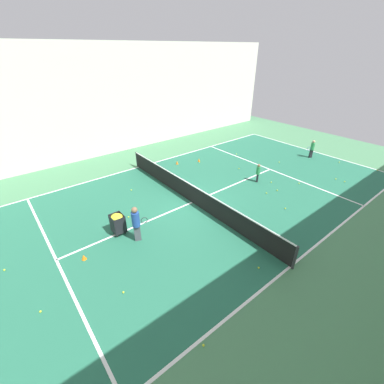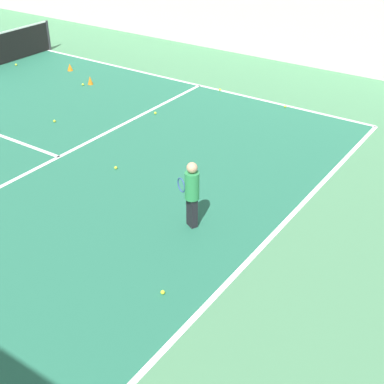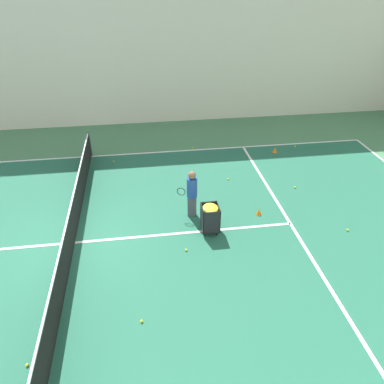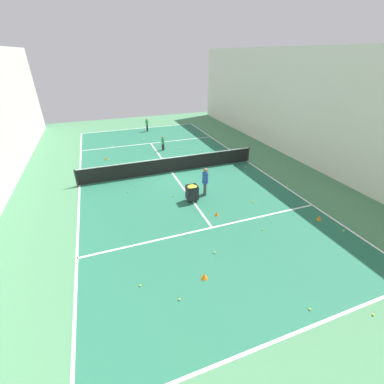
# 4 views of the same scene
# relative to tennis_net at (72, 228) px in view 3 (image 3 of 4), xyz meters

# --- Properties ---
(ground_plane) EXTENTS (35.80, 35.80, 0.00)m
(ground_plane) POSITION_rel_tennis_net_xyz_m (0.00, 0.00, -0.55)
(ground_plane) COLOR #477F56
(court_playing_area) EXTENTS (11.72, 24.49, 0.00)m
(court_playing_area) POSITION_rel_tennis_net_xyz_m (0.00, 0.00, -0.55)
(court_playing_area) COLOR #23664C
(court_playing_area) RESTS_ON ground
(line_sideline_left) EXTENTS (0.10, 24.49, 0.00)m
(line_sideline_left) POSITION_rel_tennis_net_xyz_m (-5.86, 0.00, -0.54)
(line_sideline_left) COLOR white
(line_sideline_left) RESTS_ON ground
(line_service_far) EXTENTS (11.72, 0.10, 0.00)m
(line_service_far) POSITION_rel_tennis_net_xyz_m (0.00, 6.73, -0.54)
(line_service_far) COLOR white
(line_service_far) RESTS_ON ground
(line_centre_service) EXTENTS (0.10, 13.47, 0.00)m
(line_centre_service) POSITION_rel_tennis_net_xyz_m (0.00, 0.00, -0.54)
(line_centre_service) COLOR white
(line_centre_service) RESTS_ON ground
(hall_enclosure_left) EXTENTS (0.15, 32.10, 7.57)m
(hall_enclosure_left) POSITION_rel_tennis_net_xyz_m (-9.59, 0.00, 3.23)
(hall_enclosure_left) COLOR silver
(hall_enclosure_left) RESTS_ON ground
(tennis_net) EXTENTS (12.02, 0.10, 1.06)m
(tennis_net) POSITION_rel_tennis_net_xyz_m (0.00, 0.00, 0.00)
(tennis_net) COLOR #2D2D33
(tennis_net) RESTS_ON ground
(coach_at_net) EXTENTS (0.42, 0.69, 1.64)m
(coach_at_net) POSITION_rel_tennis_net_xyz_m (-0.91, 3.67, 0.39)
(coach_at_net) COLOR #4C4C56
(coach_at_net) RESTS_ON ground
(ball_cart) EXTENTS (0.59, 0.52, 0.94)m
(ball_cart) POSITION_rel_tennis_net_xyz_m (0.03, 4.10, 0.11)
(ball_cart) COLOR black
(ball_cart) RESTS_ON ground
(training_cone_1) EXTENTS (0.21, 0.21, 0.24)m
(training_cone_1) POSITION_rel_tennis_net_xyz_m (-5.13, 7.96, -0.43)
(training_cone_1) COLOR orange
(training_cone_1) RESTS_ON ground
(training_cone_4) EXTENTS (0.19, 0.19, 0.22)m
(training_cone_4) POSITION_rel_tennis_net_xyz_m (-0.63, 5.87, -0.44)
(training_cone_4) COLOR orange
(training_cone_4) RESTS_ON ground
(tennis_ball_3) EXTENTS (0.07, 0.07, 0.07)m
(tennis_ball_3) POSITION_rel_tennis_net_xyz_m (3.97, -0.48, -0.51)
(tennis_ball_3) COLOR yellow
(tennis_ball_3) RESTS_ON ground
(tennis_ball_6) EXTENTS (0.07, 0.07, 0.07)m
(tennis_ball_6) POSITION_rel_tennis_net_xyz_m (0.62, 8.36, -0.51)
(tennis_ball_6) COLOR yellow
(tennis_ball_6) RESTS_ON ground
(tennis_ball_10) EXTENTS (0.07, 0.07, 0.07)m
(tennis_ball_10) POSITION_rel_tennis_net_xyz_m (-2.09, 7.71, -0.51)
(tennis_ball_10) COLOR yellow
(tennis_ball_10) RESTS_ON ground
(tennis_ball_11) EXTENTS (0.07, 0.07, 0.07)m
(tennis_ball_11) POSITION_rel_tennis_net_xyz_m (-5.17, 0.98, -0.51)
(tennis_ball_11) COLOR yellow
(tennis_ball_11) RESTS_ON ground
(tennis_ball_15) EXTENTS (0.07, 0.07, 0.07)m
(tennis_ball_15) POSITION_rel_tennis_net_xyz_m (-5.53, 9.06, -0.51)
(tennis_ball_15) COLOR yellow
(tennis_ball_15) RESTS_ON ground
(tennis_ball_17) EXTENTS (0.07, 0.07, 0.07)m
(tennis_ball_17) POSITION_rel_tennis_net_xyz_m (-3.04, 5.39, -0.51)
(tennis_ball_17) COLOR yellow
(tennis_ball_17) RESTS_ON ground
(tennis_ball_21) EXTENTS (0.07, 0.07, 0.07)m
(tennis_ball_21) POSITION_rel_tennis_net_xyz_m (0.84, 3.25, -0.51)
(tennis_ball_21) COLOR yellow
(tennis_ball_21) RESTS_ON ground
(tennis_ball_22) EXTENTS (0.07, 0.07, 0.07)m
(tennis_ball_22) POSITION_rel_tennis_net_xyz_m (-6.03, 4.45, -0.51)
(tennis_ball_22) COLOR yellow
(tennis_ball_22) RESTS_ON ground
(tennis_ball_24) EXTENTS (0.07, 0.07, 0.07)m
(tennis_ball_24) POSITION_rel_tennis_net_xyz_m (3.20, 1.90, -0.51)
(tennis_ball_24) COLOR yellow
(tennis_ball_24) RESTS_ON ground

